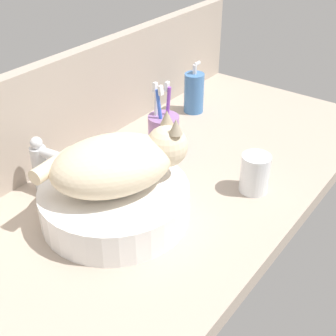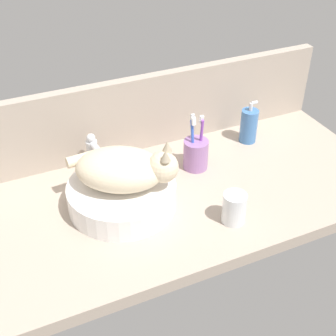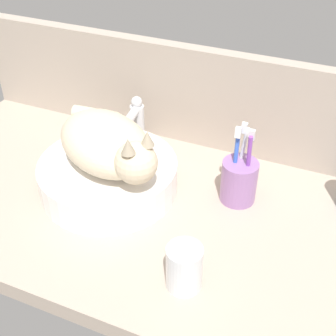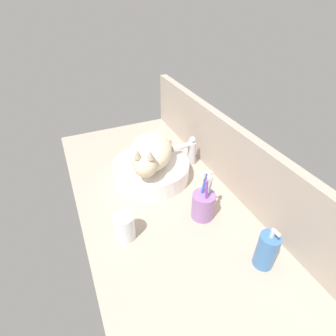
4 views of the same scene
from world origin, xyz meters
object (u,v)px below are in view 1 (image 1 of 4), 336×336
object	(u,v)px
faucet	(43,163)
water_glass	(255,175)
soap_dispenser	(194,93)
sink_basin	(115,202)
toothbrush_cup	(163,132)
cat	(118,162)

from	to	relation	value
faucet	water_glass	world-z (taller)	faucet
faucet	soap_dispenser	distance (cm)	54.47
sink_basin	water_glass	size ratio (longest dim) A/B	3.42
toothbrush_cup	water_glass	size ratio (longest dim) A/B	2.04
cat	toothbrush_cup	xyz separation A→B (cm)	(26.82, 9.07, -7.90)
faucet	cat	bearing A→B (deg)	-79.75
cat	toothbrush_cup	bearing A→B (deg)	18.69
cat	soap_dispenser	size ratio (longest dim) A/B	1.98
toothbrush_cup	water_glass	bearing A→B (deg)	-94.31
faucet	toothbrush_cup	xyz separation A→B (cm)	(30.36, -10.53, -2.02)
sink_basin	soap_dispenser	world-z (taller)	soap_dispenser
water_glass	sink_basin	bearing A→B (deg)	143.82
cat	soap_dispenser	xyz separation A→B (cm)	(50.78, 15.75, -7.09)
soap_dispenser	water_glass	world-z (taller)	soap_dispenser
cat	faucet	world-z (taller)	cat
toothbrush_cup	water_glass	xyz separation A→B (cm)	(-2.07, -27.46, -1.30)
cat	water_glass	distance (cm)	32.17
cat	faucet	distance (cm)	20.77
toothbrush_cup	faucet	bearing A→B (deg)	160.88
faucet	water_glass	xyz separation A→B (cm)	(28.29, -37.98, -3.31)
cat	toothbrush_cup	world-z (taller)	cat
cat	sink_basin	bearing A→B (deg)	153.72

